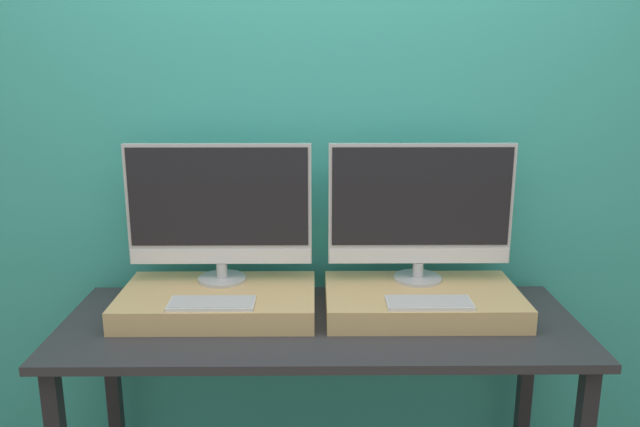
# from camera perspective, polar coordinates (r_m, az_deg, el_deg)

# --- Properties ---
(wall_back) EXTENTS (8.00, 0.04, 2.60)m
(wall_back) POSITION_cam_1_polar(r_m,az_deg,el_deg) (2.43, -0.04, 5.58)
(wall_back) COLOR teal
(wall_back) RESTS_ON ground_plane
(workbench) EXTENTS (1.78, 0.66, 0.77)m
(workbench) POSITION_cam_1_polar(r_m,az_deg,el_deg) (2.22, 0.04, -11.72)
(workbench) COLOR #2D2D33
(workbench) RESTS_ON ground_plane
(wooden_riser_left) EXTENTS (0.69, 0.41, 0.08)m
(wooden_riser_left) POSITION_cam_1_polar(r_m,az_deg,el_deg) (2.27, -9.27, -7.93)
(wooden_riser_left) COLOR tan
(wooden_riser_left) RESTS_ON workbench
(monitor_left) EXTENTS (0.67, 0.18, 0.51)m
(monitor_left) POSITION_cam_1_polar(r_m,az_deg,el_deg) (2.28, -9.19, 0.43)
(monitor_left) COLOR #B2B2B7
(monitor_left) RESTS_ON wooden_riser_left
(keyboard_left) EXTENTS (0.29, 0.12, 0.01)m
(keyboard_left) POSITION_cam_1_polar(r_m,az_deg,el_deg) (2.13, -9.87, -8.09)
(keyboard_left) COLOR silver
(keyboard_left) RESTS_ON wooden_riser_left
(wooden_riser_right) EXTENTS (0.69, 0.41, 0.08)m
(wooden_riser_right) POSITION_cam_1_polar(r_m,az_deg,el_deg) (2.28, 9.29, -7.87)
(wooden_riser_right) COLOR tan
(wooden_riser_right) RESTS_ON workbench
(monitor_right) EXTENTS (0.67, 0.18, 0.51)m
(monitor_right) POSITION_cam_1_polar(r_m,az_deg,el_deg) (2.28, 9.17, 0.47)
(monitor_right) COLOR #B2B2B7
(monitor_right) RESTS_ON wooden_riser_right
(keyboard_right) EXTENTS (0.29, 0.12, 0.01)m
(keyboard_right) POSITION_cam_1_polar(r_m,az_deg,el_deg) (2.14, 9.95, -8.02)
(keyboard_right) COLOR silver
(keyboard_right) RESTS_ON wooden_riser_right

